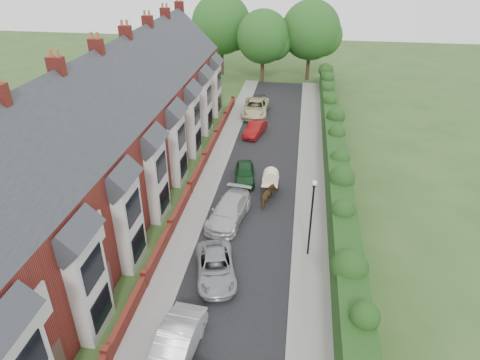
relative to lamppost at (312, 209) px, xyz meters
The scene contains 22 objects.
ground 6.20m from the lamppost, 130.36° to the right, with size 140.00×140.00×0.00m, color #2D4C1E.
road 8.66m from the lamppost, 119.12° to the left, with size 6.00×58.00×0.02m, color black.
pavement_hedge_side 7.71m from the lamppost, 88.36° to the left, with size 2.20×58.00×0.12m, color gray.
pavement_house_side 10.93m from the lamppost, 137.91° to the left, with size 1.70×58.00×0.12m, color gray.
kerb_hedge_side 7.76m from the lamppost, 96.92° to the left, with size 0.18×58.00×0.13m, color gray.
kerb_house_side 10.38m from the lamppost, 134.79° to the left, with size 0.18×58.00×0.13m, color gray.
hedge 7.47m from the lamppost, 74.05° to the left, with size 2.10×58.00×2.85m.
terrace_row 15.52m from the lamppost, 157.25° to the left, with size 9.05×40.50×11.50m.
garden_wall_row 10.98m from the lamppost, 145.56° to the left, with size 0.35×40.35×1.10m.
lamppost is the anchor object (origin of this frame).
tree_far_left 36.66m from the lamppost, 99.53° to the left, with size 7.14×6.80×9.29m.
tree_far_right 38.20m from the lamppost, 90.02° to the left, with size 7.98×7.60×10.31m.
tree_far_back 41.01m from the lamppost, 107.06° to the left, with size 8.40×8.00×10.82m.
car_silver_a 10.38m from the lamppost, 125.45° to the right, with size 1.62×4.64×1.53m, color silver.
car_silver_b 6.32m from the lamppost, 153.02° to the right, with size 2.10×4.56×1.27m, color #95979C.
car_white 6.61m from the lamppost, 150.53° to the left, with size 2.07×5.10×1.48m, color #BCBCBC.
car_green 10.29m from the lamppost, 120.17° to the left, with size 1.54×3.82×1.30m, color #113A19.
car_red 18.74m from the lamppost, 106.39° to the left, with size 1.36×3.90×1.28m, color maroon.
car_beige 24.25m from the lamppost, 104.06° to the left, with size 2.67×5.79×1.61m, color beige.
car_grey 26.20m from the lamppost, 102.99° to the left, with size 1.80×4.42×1.28m, color #4C4D53.
horse 6.44m from the lamppost, 119.02° to the left, with size 0.78×1.71×1.45m, color #503B1D.
horse_cart 7.88m from the lamppost, 112.22° to the left, with size 1.22×2.70×1.95m.
Camera 1 is at (2.32, -16.66, 16.51)m, focal length 32.00 mm.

